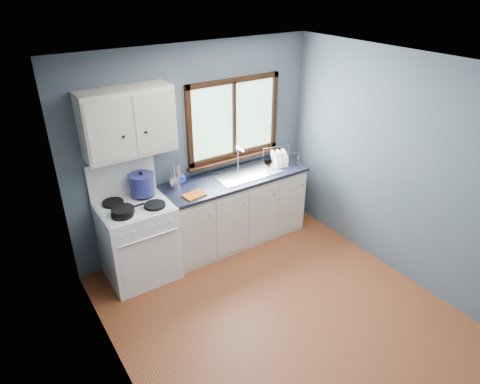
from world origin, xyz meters
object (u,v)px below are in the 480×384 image
thermos (178,174)px  dish_rack (280,160)px  gas_range (138,239)px  utensil_crock (174,182)px  stockpot (142,184)px  base_cabinets (235,212)px  skillet (123,210)px  sink (246,177)px

thermos → dish_rack: bearing=-8.1°
gas_range → dish_rack: 2.07m
gas_range → utensil_crock: 0.76m
stockpot → base_cabinets: bearing=-5.9°
gas_range → stockpot: size_ratio=4.23×
skillet → dish_rack: bearing=0.9°
sink → stockpot: bearing=174.9°
stockpot → thermos: size_ratio=1.20×
gas_range → sink: bearing=0.7°
skillet → stockpot: size_ratio=1.13×
utensil_crock → thermos: 0.12m
thermos → dish_rack: thermos is taller
sink → stockpot: size_ratio=2.61×
skillet → stockpot: 0.44m
thermos → dish_rack: (1.37, -0.19, -0.08)m
base_cabinets → skillet: skillet is taller
base_cabinets → stockpot: (-1.14, 0.12, 0.67)m
gas_range → utensil_crock: size_ratio=3.75×
skillet → utensil_crock: size_ratio=1.00×
skillet → dish_rack: 2.18m
utensil_crock → gas_range: bearing=-165.5°
sink → utensil_crock: (-0.93, 0.13, 0.14)m
thermos → stockpot: bearing=-171.9°
sink → utensil_crock: 0.95m
utensil_crock → skillet: bearing=-158.5°
skillet → dish_rack: size_ratio=0.81×
gas_range → sink: 1.53m
skillet → stockpot: (0.33, 0.27, 0.10)m
skillet → thermos: size_ratio=1.36×
skillet → stockpot: bearing=37.1°
thermos → dish_rack: 1.38m
base_cabinets → utensil_crock: utensil_crock is taller
gas_range → stockpot: bearing=39.2°
skillet → utensil_crock: bearing=18.5°
sink → dish_rack: size_ratio=1.88×
utensil_crock → sink: bearing=-7.7°
sink → thermos: sink is taller
thermos → sink: bearing=-12.4°
stockpot → thermos: bearing=8.1°
stockpot → utensil_crock: bearing=1.1°
skillet → dish_rack: (2.17, 0.15, -0.01)m
utensil_crock → thermos: bearing=35.4°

